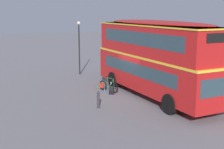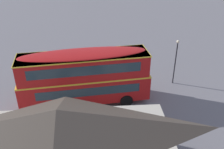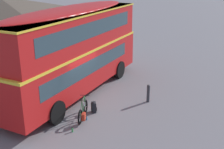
{
  "view_description": "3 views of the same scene",
  "coord_description": "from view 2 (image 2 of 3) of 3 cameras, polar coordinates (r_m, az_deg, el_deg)",
  "views": [
    {
      "loc": [
        17.42,
        -9.36,
        5.3
      ],
      "look_at": [
        -0.74,
        -1.56,
        1.28
      ],
      "focal_mm": 49.87,
      "sensor_mm": 36.0,
      "label": 1
    },
    {
      "loc": [
        1.0,
        18.87,
        12.9
      ],
      "look_at": [
        -1.42,
        0.18,
        2.37
      ],
      "focal_mm": 40.57,
      "sensor_mm": 36.0,
      "label": 2
    },
    {
      "loc": [
        -11.28,
        -8.77,
        6.59
      ],
      "look_at": [
        1.1,
        -1.72,
        1.44
      ],
      "focal_mm": 46.72,
      "sensor_mm": 36.0,
      "label": 3
    }
  ],
  "objects": [
    {
      "name": "kerb_bollard",
      "position": [
        25.58,
        -8.31,
        -0.14
      ],
      "size": [
        0.16,
        0.16,
        0.97
      ],
      "color": "#333338",
      "rests_on": "ground"
    },
    {
      "name": "double_decker_bus",
      "position": [
        20.97,
        -6.23,
        -0.27
      ],
      "size": [
        10.84,
        3.07,
        4.79
      ],
      "color": "black",
      "rests_on": "ground"
    },
    {
      "name": "ground_plane",
      "position": [
        22.88,
        -3.6,
        -5.2
      ],
      "size": [
        120.0,
        120.0,
        0.0
      ],
      "primitive_type": "plane",
      "color": "slate"
    },
    {
      "name": "street_lamp",
      "position": [
        24.41,
        14.2,
        3.78
      ],
      "size": [
        0.28,
        0.28,
        4.49
      ],
      "color": "black",
      "rests_on": "ground"
    },
    {
      "name": "touring_bicycle",
      "position": [
        24.11,
        -0.59,
        -2.11
      ],
      "size": [
        1.65,
        0.84,
        1.02
      ],
      "color": "black",
      "rests_on": "ground"
    },
    {
      "name": "pub_building",
      "position": [
        15.06,
        -11.51,
        -15.09
      ],
      "size": [
        13.13,
        6.13,
        4.92
      ],
      "color": "beige",
      "rests_on": "ground"
    },
    {
      "name": "backpack_on_ground",
      "position": [
        24.14,
        -2.55,
        -2.34
      ],
      "size": [
        0.36,
        0.35,
        0.56
      ],
      "color": "black",
      "rests_on": "ground"
    },
    {
      "name": "water_bottle_blue_sports",
      "position": [
        24.43,
        -0.58,
        -2.41
      ],
      "size": [
        0.07,
        0.07,
        0.21
      ],
      "color": "#338CBF",
      "rests_on": "ground"
    },
    {
      "name": "water_bottle_green_metal",
      "position": [
        24.63,
        2.11,
        -2.15
      ],
      "size": [
        0.08,
        0.08,
        0.21
      ],
      "color": "green",
      "rests_on": "ground"
    }
  ]
}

